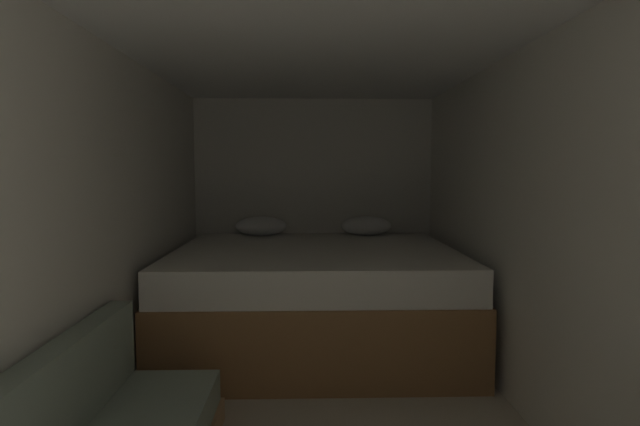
{
  "coord_description": "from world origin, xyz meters",
  "views": [
    {
      "loc": [
        -0.07,
        -0.36,
        1.42
      ],
      "look_at": [
        0.01,
        2.64,
        1.17
      ],
      "focal_mm": 28.11,
      "sensor_mm": 36.0,
      "label": 1
    }
  ],
  "objects": [
    {
      "name": "bed",
      "position": [
        0.0,
        3.65,
        0.41
      ],
      "size": [
        2.24,
        1.94,
        0.99
      ],
      "color": "olive",
      "rests_on": "ground"
    },
    {
      "name": "ceiling_slab",
      "position": [
        0.0,
        2.01,
        2.16
      ],
      "size": [
        2.46,
        5.29,
        0.05
      ],
      "primitive_type": "cube",
      "color": "white",
      "rests_on": "wall_left"
    },
    {
      "name": "wall_back",
      "position": [
        0.0,
        4.68,
        1.07
      ],
      "size": [
        2.46,
        0.05,
        2.14
      ],
      "primitive_type": "cube",
      "color": "silver",
      "rests_on": "ground"
    },
    {
      "name": "wall_right",
      "position": [
        1.21,
        2.01,
        1.07
      ],
      "size": [
        0.05,
        5.29,
        2.14
      ],
      "primitive_type": "cube",
      "color": "silver",
      "rests_on": "ground"
    },
    {
      "name": "wall_left",
      "position": [
        -1.21,
        2.01,
        1.07
      ],
      "size": [
        0.05,
        5.29,
        2.14
      ],
      "primitive_type": "cube",
      "color": "silver",
      "rests_on": "ground"
    }
  ]
}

